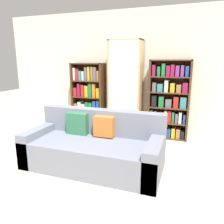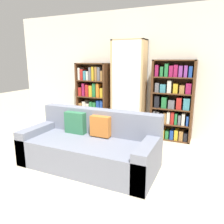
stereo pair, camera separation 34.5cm
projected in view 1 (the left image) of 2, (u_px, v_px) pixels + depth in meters
name	position (u px, v px, depth m)	size (l,w,h in m)	color
ground_plane	(69.00, 188.00, 2.86)	(16.00, 16.00, 0.00)	beige
wall_back	(126.00, 73.00, 4.96)	(6.09, 0.06, 2.70)	silver
couch	(94.00, 148.00, 3.42)	(2.10, 0.94, 0.85)	slate
bookshelf_left	(89.00, 98.00, 5.18)	(0.77, 0.32, 1.57)	#4C2D19
display_cabinet	(125.00, 88.00, 4.81)	(0.71, 0.36, 2.05)	tan
bookshelf_right	(169.00, 101.00, 4.57)	(0.83, 0.32, 1.64)	#4C2D19
wine_bottle	(134.00, 142.00, 4.07)	(0.08, 0.08, 0.36)	#143819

